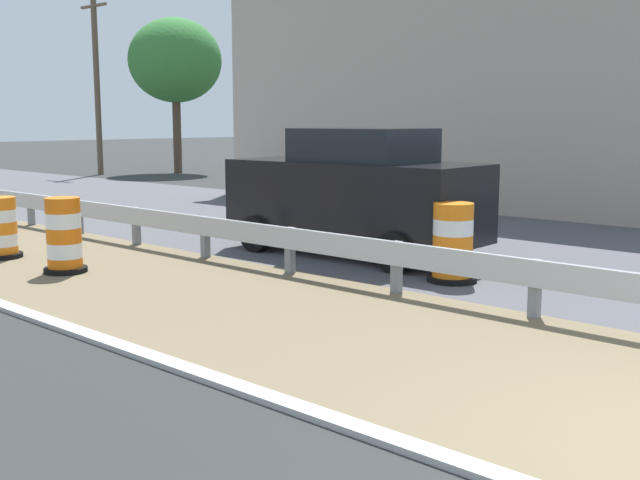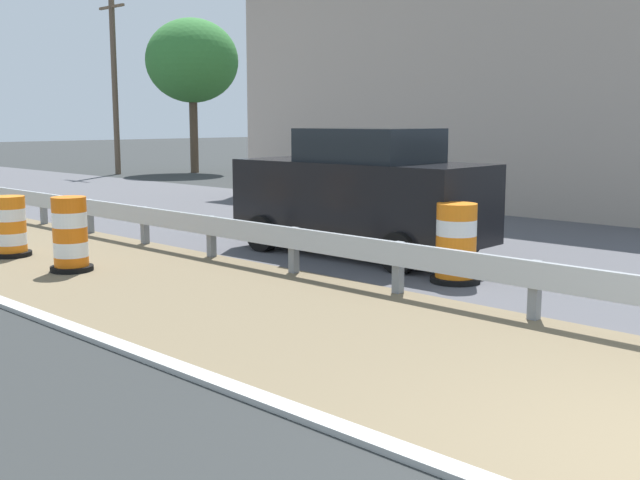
% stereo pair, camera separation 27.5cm
% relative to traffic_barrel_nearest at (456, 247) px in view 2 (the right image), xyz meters
% --- Properties ---
extents(traffic_barrel_nearest, '(0.72, 0.72, 1.14)m').
position_rel_traffic_barrel_nearest_xyz_m(traffic_barrel_nearest, '(0.00, 0.00, 0.00)').
color(traffic_barrel_nearest, orange).
rests_on(traffic_barrel_nearest, ground).
extents(traffic_barrel_close, '(0.65, 0.65, 1.15)m').
position_rel_traffic_barrel_nearest_xyz_m(traffic_barrel_close, '(-3.40, 4.74, 0.00)').
color(traffic_barrel_close, orange).
rests_on(traffic_barrel_close, ground).
extents(traffic_barrel_mid, '(0.67, 0.67, 1.03)m').
position_rel_traffic_barrel_nearest_xyz_m(traffic_barrel_mid, '(-3.47, 6.69, -0.05)').
color(traffic_barrel_mid, orange).
rests_on(traffic_barrel_mid, ground).
extents(car_lead_far_lane, '(2.14, 4.58, 2.17)m').
position_rel_traffic_barrel_nearest_xyz_m(car_lead_far_lane, '(0.80, 2.48, 0.57)').
color(car_lead_far_lane, black).
rests_on(car_lead_far_lane, ground).
extents(roadside_shop_near, '(9.16, 15.26, 6.73)m').
position_rel_traffic_barrel_nearest_xyz_m(roadside_shop_near, '(11.83, 5.78, 2.86)').
color(roadside_shop_near, '#AD9E8E').
rests_on(roadside_shop_near, ground).
extents(utility_pole_near, '(0.24, 1.80, 8.29)m').
position_rel_traffic_barrel_nearest_xyz_m(utility_pole_near, '(9.30, 5.51, 3.79)').
color(utility_pole_near, brown).
rests_on(utility_pole_near, ground).
extents(utility_pole_mid, '(0.24, 1.80, 7.47)m').
position_rel_traffic_barrel_nearest_xyz_m(utility_pole_mid, '(8.67, 23.12, 3.37)').
color(utility_pole_mid, brown).
rests_on(utility_pole_mid, ground).
extents(tree_roadside, '(4.00, 4.00, 6.66)m').
position_rel_traffic_barrel_nearest_xyz_m(tree_roadside, '(11.59, 21.57, 4.32)').
color(tree_roadside, '#4C3D2D').
rests_on(tree_roadside, ground).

